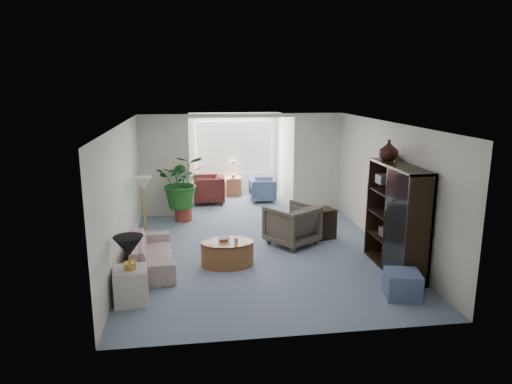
{
  "coord_description": "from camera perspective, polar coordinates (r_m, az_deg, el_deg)",
  "views": [
    {
      "loc": [
        -1.27,
        -8.38,
        3.2
      ],
      "look_at": [
        0.0,
        0.6,
        1.1
      ],
      "focal_mm": 32.83,
      "sensor_mm": 36.0,
      "label": 1
    }
  ],
  "objects": [
    {
      "name": "shelf_clutter",
      "position": [
        8.38,
        16.62,
        -2.91
      ],
      "size": [
        0.3,
        1.2,
        1.06
      ],
      "color": "#292523",
      "rests_on": "entertainment_cabinet"
    },
    {
      "name": "table_lamp",
      "position": [
        7.13,
        -15.26,
        -6.41
      ],
      "size": [
        0.44,
        0.44,
        0.3
      ],
      "primitive_type": "cone",
      "color": "black",
      "rests_on": "end_table"
    },
    {
      "name": "wingback_chair",
      "position": [
        9.55,
        4.38,
        -4.0
      ],
      "size": [
        1.23,
        1.24,
        0.82
      ],
      "primitive_type": "imported",
      "rotation": [
        0.0,
        0.0,
        3.75
      ],
      "color": "#5B5348",
      "rests_on": "ground"
    },
    {
      "name": "entertainment_cabinet",
      "position": [
        8.46,
        16.75,
        -3.07
      ],
      "size": [
        0.45,
        1.68,
        1.87
      ],
      "primitive_type": "cube",
      "color": "black",
      "rests_on": "ground"
    },
    {
      "name": "side_table_dark",
      "position": [
        10.02,
        7.92,
        -3.81
      ],
      "size": [
        0.62,
        0.54,
        0.64
      ],
      "primitive_type": "cube",
      "rotation": [
        0.0,
        0.0,
        0.26
      ],
      "color": "black",
      "rests_on": "ground"
    },
    {
      "name": "window_blinds",
      "position": [
        13.71,
        -2.68,
        5.48
      ],
      "size": [
        2.2,
        0.02,
        1.5
      ],
      "primitive_type": "cube",
      "color": "white"
    },
    {
      "name": "house_plant",
      "position": [
        11.15,
        -8.97,
        1.28
      ],
      "size": [
        1.15,
        1.0,
        1.28
      ],
      "primitive_type": "imported",
      "color": "#215E20",
      "rests_on": "plant_pot"
    },
    {
      "name": "end_table",
      "position": [
        7.35,
        -14.97,
        -10.95
      ],
      "size": [
        0.53,
        0.53,
        0.53
      ],
      "primitive_type": "cube",
      "rotation": [
        0.0,
        0.0,
        0.09
      ],
      "color": "silver",
      "rests_on": "ground"
    },
    {
      "name": "back_header",
      "position": [
        11.48,
        -1.7,
        9.28
      ],
      "size": [
        2.6,
        0.12,
        0.1
      ],
      "primitive_type": "cube",
      "color": "white",
      "rests_on": "back_pier_left"
    },
    {
      "name": "plant_pot",
      "position": [
        11.34,
        -8.83,
        -2.68
      ],
      "size": [
        0.4,
        0.4,
        0.32
      ],
      "primitive_type": "cylinder",
      "color": "brown",
      "rests_on": "ground"
    },
    {
      "name": "coffee_cup",
      "position": [
        8.32,
        -2.43,
        -5.96
      ],
      "size": [
        0.1,
        0.1,
        0.09
      ],
      "primitive_type": "imported",
      "rotation": [
        0.0,
        0.0,
        0.14
      ],
      "color": "beige",
      "rests_on": "coffee_table"
    },
    {
      "name": "sunroom_floor",
      "position": [
        12.95,
        -2.17,
        -1.28
      ],
      "size": [
        2.6,
        2.6,
        0.0
      ],
      "primitive_type": "plane",
      "color": "gray",
      "rests_on": "ground"
    },
    {
      "name": "window_pane",
      "position": [
        13.74,
        -2.69,
        5.49
      ],
      "size": [
        2.2,
        0.02,
        1.5
      ],
      "primitive_type": "cube",
      "color": "white"
    },
    {
      "name": "floor_lamp",
      "position": [
        9.65,
        -13.6,
        1.0
      ],
      "size": [
        0.36,
        0.36,
        0.28
      ],
      "primitive_type": "cone",
      "color": "beige",
      "rests_on": "ground"
    },
    {
      "name": "sofa",
      "position": [
        8.57,
        -12.6,
        -7.26
      ],
      "size": [
        0.91,
        1.94,
        0.55
      ],
      "primitive_type": "imported",
      "rotation": [
        0.0,
        0.0,
        1.67
      ],
      "color": "beige",
      "rests_on": "ground"
    },
    {
      "name": "back_pier_right",
      "position": [
        11.98,
        7.43,
        3.55
      ],
      "size": [
        1.2,
        0.12,
        2.5
      ],
      "primitive_type": "cube",
      "color": "white",
      "rests_on": "ground"
    },
    {
      "name": "floor",
      "position": [
        9.06,
        0.54,
        -7.65
      ],
      "size": [
        6.0,
        6.0,
        0.0
      ],
      "primitive_type": "plane",
      "color": "gray",
      "rests_on": "ground"
    },
    {
      "name": "ottoman",
      "position": [
        7.64,
        17.42,
        -10.71
      ],
      "size": [
        0.61,
        0.61,
        0.4
      ],
      "primitive_type": "cube",
      "rotation": [
        0.0,
        0.0,
        -0.22
      ],
      "color": "slate",
      "rests_on": "ground"
    },
    {
      "name": "sunroom_chair_blue",
      "position": [
        13.02,
        0.82,
        0.27
      ],
      "size": [
        0.72,
        0.7,
        0.65
      ],
      "primitive_type": "imported",
      "rotation": [
        0.0,
        0.0,
        1.56
      ],
      "color": "slate",
      "rests_on": "ground"
    },
    {
      "name": "coffee_bowl",
      "position": [
        8.5,
        -3.91,
        -5.67
      ],
      "size": [
        0.26,
        0.26,
        0.06
      ],
      "primitive_type": "imported",
      "rotation": [
        0.0,
        0.0,
        0.14
      ],
      "color": "white",
      "rests_on": "coffee_table"
    },
    {
      "name": "back_pier_left",
      "position": [
        11.57,
        -11.07,
        3.08
      ],
      "size": [
        1.2,
        0.12,
        2.5
      ],
      "primitive_type": "cube",
      "color": "white",
      "rests_on": "ground"
    },
    {
      "name": "sunroom_table",
      "position": [
        13.67,
        -2.77,
        0.63
      ],
      "size": [
        0.44,
        0.35,
        0.54
      ],
      "primitive_type": "cube",
      "rotation": [
        0.0,
        0.0,
        -0.01
      ],
      "color": "#966036",
      "rests_on": "ground"
    },
    {
      "name": "framed_picture",
      "position": [
        9.21,
        16.0,
        3.15
      ],
      "size": [
        0.04,
        0.5,
        0.4
      ],
      "primitive_type": "cube",
      "color": "#C1B09A"
    },
    {
      "name": "coffee_table",
      "position": [
        8.5,
        -3.49,
        -7.49
      ],
      "size": [
        1.08,
        1.08,
        0.45
      ],
      "primitive_type": "cylinder",
      "rotation": [
        0.0,
        0.0,
        0.14
      ],
      "color": "#966036",
      "rests_on": "ground"
    },
    {
      "name": "sunroom_chair_maroon",
      "position": [
        12.87,
        -5.79,
        0.32
      ],
      "size": [
        0.85,
        0.83,
        0.77
      ],
      "primitive_type": "imported",
      "rotation": [
        0.0,
        0.0,
        -1.58
      ],
      "color": "maroon",
      "rests_on": "ground"
    },
    {
      "name": "cabinet_urn",
      "position": [
        8.68,
        15.86,
        4.94
      ],
      "size": [
        0.35,
        0.35,
        0.37
      ],
      "primitive_type": "imported",
      "color": "black",
      "rests_on": "entertainment_cabinet"
    }
  ]
}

